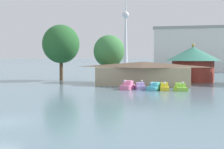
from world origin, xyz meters
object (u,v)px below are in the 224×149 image
at_px(pedal_boat_cyan, 154,87).
at_px(pedal_boat_yellow, 164,87).
at_px(green_roof_pavilion, 193,62).
at_px(distant_broadcast_tower, 126,21).
at_px(pedal_boat_lime, 181,88).
at_px(pedal_boat_pink, 128,86).
at_px(background_building_block, 207,49).
at_px(shoreline_tree_tall_left, 61,44).
at_px(boathouse, 144,73).
at_px(pedal_boat_lavender, 140,87).
at_px(shoreline_tree_mid, 109,51).

height_order(pedal_boat_cyan, pedal_boat_yellow, pedal_boat_yellow).
height_order(green_roof_pavilion, distant_broadcast_tower, distant_broadcast_tower).
bearing_deg(pedal_boat_lime, distant_broadcast_tower, 176.45).
relative_size(pedal_boat_pink, background_building_block, 0.07).
height_order(shoreline_tree_tall_left, background_building_block, background_building_block).
bearing_deg(boathouse, pedal_boat_lavender, -87.61).
relative_size(pedal_boat_lime, boathouse, 0.16).
bearing_deg(pedal_boat_lime, shoreline_tree_tall_left, -133.86).
distance_m(pedal_boat_yellow, shoreline_tree_tall_left, 29.31).
xyz_separation_m(pedal_boat_lavender, pedal_boat_lime, (6.54, -0.24, -0.00)).
bearing_deg(background_building_block, green_roof_pavilion, -99.00).
bearing_deg(pedal_boat_lavender, shoreline_tree_tall_left, -144.58).
relative_size(pedal_boat_yellow, shoreline_tree_mid, 0.24).
relative_size(green_roof_pavilion, shoreline_tree_mid, 1.18).
bearing_deg(green_roof_pavilion, pedal_boat_cyan, -110.70).
xyz_separation_m(pedal_boat_pink, boathouse, (1.80, 8.38, 1.76)).
bearing_deg(pedal_boat_lavender, boathouse, 163.96).
bearing_deg(background_building_block, pedal_boat_lavender, -104.12).
relative_size(pedal_boat_lime, shoreline_tree_tall_left, 0.24).
distance_m(pedal_boat_yellow, boathouse, 9.84).
bearing_deg(pedal_boat_lime, pedal_boat_cyan, -99.84).
distance_m(pedal_boat_pink, pedal_boat_lavender, 2.16).
xyz_separation_m(pedal_boat_cyan, pedal_boat_lime, (4.18, 0.35, -0.03)).
bearing_deg(shoreline_tree_mid, pedal_boat_lavender, -57.60).
bearing_deg(distant_broadcast_tower, green_roof_pavilion, -77.62).
bearing_deg(pedal_boat_yellow, distant_broadcast_tower, -173.83).
xyz_separation_m(pedal_boat_pink, distant_broadcast_tower, (-50.95, 303.59, 47.91)).
bearing_deg(pedal_boat_lavender, shoreline_tree_mid, -166.03).
xyz_separation_m(shoreline_tree_tall_left, shoreline_tree_mid, (11.56, -1.39, -1.71)).
bearing_deg(background_building_block, pedal_boat_lime, -99.01).
xyz_separation_m(boathouse, green_roof_pavilion, (9.83, 10.15, 2.04)).
relative_size(pedal_boat_cyan, distant_broadcast_tower, 0.02).
bearing_deg(distant_broadcast_tower, shoreline_tree_mid, -81.23).
bearing_deg(pedal_boat_yellow, pedal_boat_pink, -96.92).
xyz_separation_m(shoreline_tree_tall_left, background_building_block, (37.71, 56.20, 0.05)).
xyz_separation_m(pedal_boat_lime, distant_broadcast_tower, (-59.64, 303.58, 48.02)).
relative_size(pedal_boat_yellow, distant_broadcast_tower, 0.02).
xyz_separation_m(pedal_boat_pink, shoreline_tree_mid, (-6.20, 13.40, 6.07)).
distance_m(pedal_boat_lavender, shoreline_tree_mid, 16.75).
distance_m(green_roof_pavilion, distant_broadcast_tower, 295.17).
relative_size(shoreline_tree_tall_left, distant_broadcast_tower, 0.10).
height_order(boathouse, shoreline_tree_mid, shoreline_tree_mid).
xyz_separation_m(pedal_boat_cyan, shoreline_tree_mid, (-10.71, 13.74, 6.16)).
height_order(pedal_boat_pink, background_building_block, background_building_block).
bearing_deg(green_roof_pavilion, pedal_boat_pink, -122.13).
relative_size(green_roof_pavilion, distant_broadcast_tower, 0.09).
xyz_separation_m(pedal_boat_pink, green_roof_pavilion, (11.64, 18.53, 3.80)).
distance_m(shoreline_tree_tall_left, background_building_block, 67.68).
xyz_separation_m(boathouse, background_building_block, (18.14, 62.61, 6.07)).
bearing_deg(pedal_boat_cyan, pedal_boat_lime, 114.59).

